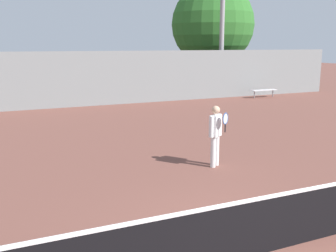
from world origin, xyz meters
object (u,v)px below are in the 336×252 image
Objects in this scene: tennis_player at (216,132)px; tree_green_tall at (213,24)px; bench_courtside_near at (264,90)px; tennis_net at (261,225)px.

tree_green_tall is (9.07, 15.70, 3.63)m from tennis_player.
tennis_player is at bearing -132.60° from bench_courtside_near.
tennis_player is 18.49m from tree_green_tall.
bench_courtside_near is at bearing -80.28° from tree_green_tall.
tree_green_tall is (10.76, 19.90, 4.08)m from tennis_net.
tennis_net is 22.99m from tree_green_tall.
tennis_net is at bearing -127.74° from bench_courtside_near.
tennis_net reaches higher than bench_courtside_near.
tennis_player is at bearing 68.17° from tennis_net.
tennis_player is at bearing -120.02° from tree_green_tall.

